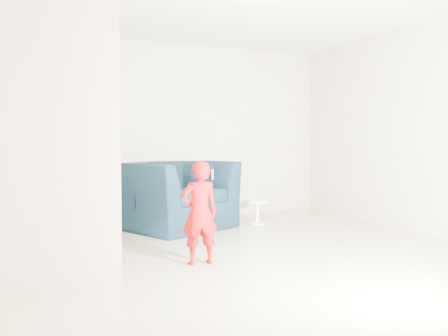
{
  "coord_description": "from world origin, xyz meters",
  "views": [
    {
      "loc": [
        -2.27,
        -4.28,
        1.16
      ],
      "look_at": [
        0.15,
        1.2,
        0.85
      ],
      "focal_mm": 38.0,
      "sensor_mm": 36.0,
      "label": 1
    }
  ],
  "objects_px": {
    "side_table": "(257,208)",
    "toddler": "(200,213)",
    "armchair": "(175,195)",
    "staircase": "(46,166)"
  },
  "relations": [
    {
      "from": "armchair",
      "to": "staircase",
      "type": "xyz_separation_m",
      "value": [
        -1.73,
        -1.35,
        0.49
      ]
    },
    {
      "from": "toddler",
      "to": "staircase",
      "type": "relative_size",
      "value": 0.27
    },
    {
      "from": "side_table",
      "to": "staircase",
      "type": "xyz_separation_m",
      "value": [
        -2.9,
        -1.16,
        0.71
      ]
    },
    {
      "from": "side_table",
      "to": "staircase",
      "type": "distance_m",
      "value": 3.2
    },
    {
      "from": "armchair",
      "to": "staircase",
      "type": "distance_m",
      "value": 2.25
    },
    {
      "from": "side_table",
      "to": "toddler",
      "type": "bearing_deg",
      "value": -131.45
    },
    {
      "from": "armchair",
      "to": "staircase",
      "type": "height_order",
      "value": "staircase"
    },
    {
      "from": "staircase",
      "to": "side_table",
      "type": "bearing_deg",
      "value": 21.89
    },
    {
      "from": "side_table",
      "to": "staircase",
      "type": "relative_size",
      "value": 0.1
    },
    {
      "from": "armchair",
      "to": "staircase",
      "type": "bearing_deg",
      "value": -165.87
    }
  ]
}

